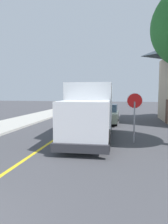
% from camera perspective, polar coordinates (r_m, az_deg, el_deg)
% --- Properties ---
extents(centre_line_yellow, '(0.16, 56.00, 0.01)m').
position_cam_1_polar(centre_line_yellow, '(13.18, -6.00, -6.20)').
color(centre_line_yellow, gold).
rests_on(centre_line_yellow, ground).
extents(box_truck, '(2.74, 7.29, 3.20)m').
position_cam_1_polar(box_truck, '(11.75, 1.94, 1.08)').
color(box_truck, silver).
rests_on(box_truck, ground).
extents(parked_car_near, '(1.85, 4.42, 1.67)m').
position_cam_1_polar(parked_car_near, '(17.70, 6.81, -0.65)').
color(parked_car_near, '#4C564C').
rests_on(parked_car_near, ground).
extents(parked_car_mid, '(2.00, 4.48, 1.67)m').
position_cam_1_polar(parked_car_mid, '(23.44, 5.80, 0.85)').
color(parked_car_mid, silver).
rests_on(parked_car_mid, ground).
extents(stop_sign, '(0.80, 0.10, 2.65)m').
position_cam_1_polar(stop_sign, '(10.94, 14.21, 1.06)').
color(stop_sign, gray).
rests_on(stop_sign, ground).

